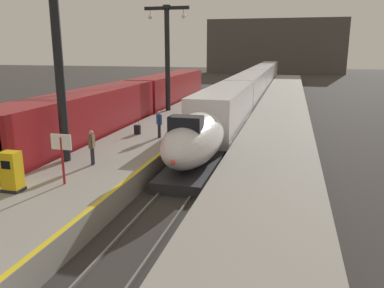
% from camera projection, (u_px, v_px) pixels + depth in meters
% --- Properties ---
extents(platform_left, '(4.80, 110.00, 1.05)m').
position_uv_depth(platform_left, '(176.00, 125.00, 31.37)').
color(platform_left, gray).
rests_on(platform_left, ground).
extents(platform_right, '(4.80, 110.00, 1.05)m').
position_uv_depth(platform_right, '(278.00, 130.00, 29.43)').
color(platform_right, gray).
rests_on(platform_right, ground).
extents(platform_left_safety_stripe, '(0.20, 107.80, 0.01)m').
position_uv_depth(platform_left_safety_stripe, '(203.00, 119.00, 30.70)').
color(platform_left_safety_stripe, yellow).
rests_on(platform_left_safety_stripe, platform_left).
extents(rail_main_left, '(0.08, 110.00, 0.12)m').
position_uv_depth(rail_main_left, '(222.00, 126.00, 33.28)').
color(rail_main_left, slate).
rests_on(rail_main_left, ground).
extents(rail_main_right, '(0.08, 110.00, 0.12)m').
position_uv_depth(rail_main_right, '(239.00, 127.00, 32.92)').
color(rail_main_right, slate).
rests_on(rail_main_right, ground).
extents(rail_secondary_left, '(0.08, 110.00, 0.12)m').
position_uv_depth(rail_secondary_left, '(134.00, 121.00, 35.22)').
color(rail_secondary_left, slate).
rests_on(rail_secondary_left, ground).
extents(rail_secondary_right, '(0.08, 110.00, 0.12)m').
position_uv_depth(rail_secondary_right, '(149.00, 122.00, 34.86)').
color(rail_secondary_right, slate).
rests_on(rail_secondary_right, ground).
extents(highspeed_train_main, '(2.92, 76.49, 3.60)m').
position_uv_depth(highspeed_train_main, '(254.00, 83.00, 52.09)').
color(highspeed_train_main, silver).
rests_on(highspeed_train_main, ground).
extents(regional_train_adjacent, '(2.85, 36.60, 3.80)m').
position_uv_depth(regional_train_adjacent, '(138.00, 100.00, 33.93)').
color(regional_train_adjacent, maroon).
rests_on(regional_train_adjacent, ground).
extents(station_column_mid, '(4.00, 0.68, 10.29)m').
position_uv_depth(station_column_mid, '(56.00, 34.00, 18.04)').
color(station_column_mid, black).
rests_on(station_column_mid, platform_left).
extents(station_column_far, '(4.00, 0.68, 9.06)m').
position_uv_depth(station_column_far, '(167.00, 48.00, 33.98)').
color(station_column_far, black).
rests_on(station_column_far, platform_left).
extents(passenger_near_edge, '(0.41, 0.46, 1.69)m').
position_uv_depth(passenger_near_edge, '(159.00, 122.00, 24.27)').
color(passenger_near_edge, '#23232D').
rests_on(passenger_near_edge, platform_left).
extents(passenger_far_waiting, '(0.29, 0.56, 1.69)m').
position_uv_depth(passenger_far_waiting, '(92.00, 145.00, 18.58)').
color(passenger_far_waiting, '#23232D').
rests_on(passenger_far_waiting, platform_left).
extents(rolling_suitcase, '(0.40, 0.22, 0.98)m').
position_uv_depth(rolling_suitcase, '(137.00, 130.00, 25.40)').
color(rolling_suitcase, black).
rests_on(rolling_suitcase, platform_left).
extents(ticket_machine_yellow, '(0.76, 0.62, 1.60)m').
position_uv_depth(ticket_machine_yellow, '(12.00, 173.00, 15.16)').
color(ticket_machine_yellow, yellow).
rests_on(ticket_machine_yellow, platform_left).
extents(departure_info_board, '(0.90, 0.10, 2.12)m').
position_uv_depth(departure_info_board, '(62.00, 149.00, 15.75)').
color(departure_info_board, maroon).
rests_on(departure_info_board, platform_left).
extents(terminus_back_wall, '(36.00, 2.00, 14.00)m').
position_uv_depth(terminus_back_wall, '(275.00, 46.00, 101.51)').
color(terminus_back_wall, '#4C4742').
rests_on(terminus_back_wall, ground).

